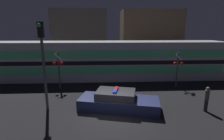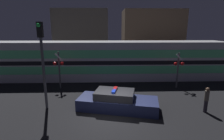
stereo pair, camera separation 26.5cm
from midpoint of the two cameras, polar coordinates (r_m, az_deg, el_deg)
ground_plane at (r=10.43m, az=-1.02°, el=-15.35°), size 120.00×120.00×0.00m
train at (r=17.94m, az=-1.79°, el=3.24°), size 23.49×3.19×3.79m
police_car at (r=11.26m, az=1.30°, el=-10.27°), size 5.27×2.88×1.33m
pedestrian at (r=12.24m, az=27.96°, el=-8.34°), size 0.27×0.27×1.58m
crossing_signal_near at (r=15.95m, az=20.21°, el=0.87°), size 0.88×0.36×3.07m
crossing_signal_far at (r=15.29m, az=-17.52°, el=0.77°), size 0.88×0.36×3.16m
traffic_light_corner at (r=11.32m, az=-22.27°, el=4.29°), size 0.30×0.46×5.41m
building_left at (r=26.44m, az=-10.57°, el=10.48°), size 7.59×4.07×7.72m
building_center at (r=25.89m, az=11.79°, el=10.18°), size 8.02×4.84×7.53m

